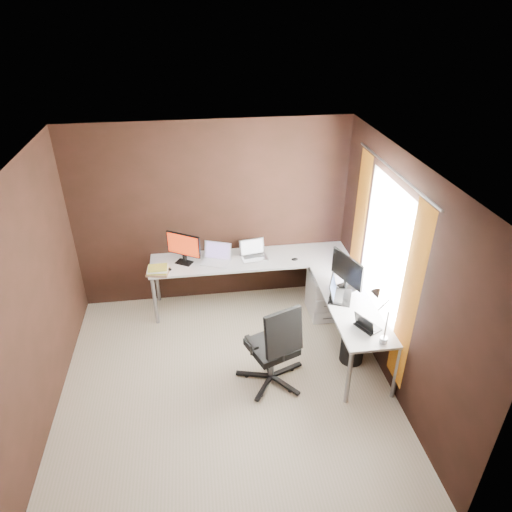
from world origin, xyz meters
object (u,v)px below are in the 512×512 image
(laptop_silver, at_px, (253,253))
(laptop_black_big, at_px, (338,293))
(monitor_left, at_px, (184,247))
(office_chair, at_px, (273,360))
(laptop_white, at_px, (217,258))
(desk_lamp, at_px, (380,309))
(monitor_right, at_px, (347,271))
(laptop_black_small, at_px, (366,325))
(wastebasket, at_px, (352,349))
(drawer_pedestal, at_px, (325,294))
(book_stack, at_px, (158,270))

(laptop_silver, bearing_deg, laptop_black_big, -60.38)
(monitor_left, distance_m, office_chair, 1.89)
(laptop_white, bearing_deg, laptop_silver, 26.93)
(desk_lamp, xyz_separation_m, office_chair, (-0.99, 0.28, -0.79))
(monitor_right, height_order, laptop_black_small, monitor_right)
(monitor_left, relative_size, desk_lamp, 0.71)
(office_chair, distance_m, wastebasket, 1.01)
(drawer_pedestal, bearing_deg, laptop_black_big, -96.74)
(laptop_black_small, bearing_deg, office_chair, 56.26)
(laptop_black_small, height_order, desk_lamp, desk_lamp)
(laptop_silver, height_order, laptop_black_small, laptop_silver)
(laptop_silver, relative_size, laptop_black_big, 0.88)
(monitor_left, relative_size, monitor_right, 0.82)
(laptop_white, distance_m, book_stack, 0.77)
(monitor_left, distance_m, laptop_black_big, 2.04)
(desk_lamp, bearing_deg, monitor_left, 150.51)
(monitor_left, xyz_separation_m, book_stack, (-0.34, -0.22, -0.19))
(drawer_pedestal, height_order, book_stack, book_stack)
(laptop_black_small, relative_size, office_chair, 0.29)
(wastebasket, bearing_deg, desk_lamp, -88.25)
(laptop_black_big, bearing_deg, monitor_right, -20.91)
(laptop_black_big, xyz_separation_m, desk_lamp, (0.16, -0.77, 0.32))
(laptop_white, bearing_deg, laptop_black_big, -15.87)
(drawer_pedestal, xyz_separation_m, laptop_white, (-1.41, 0.34, 0.48))
(office_chair, bearing_deg, laptop_white, 87.27)
(monitor_right, distance_m, wastebasket, 0.93)
(monitor_right, xyz_separation_m, book_stack, (-2.23, 0.67, -0.21))
(laptop_black_small, bearing_deg, laptop_black_big, -14.92)
(laptop_silver, distance_m, laptop_black_small, 1.92)
(laptop_silver, bearing_deg, office_chair, -98.44)
(book_stack, xyz_separation_m, office_chair, (1.25, -1.31, -0.46))
(laptop_black_big, relative_size, laptop_black_small, 1.37)
(laptop_black_big, bearing_deg, monitor_left, 82.26)
(laptop_silver, xyz_separation_m, laptop_black_big, (0.84, -1.06, 0.00))
(laptop_black_small, bearing_deg, monitor_left, 21.56)
(laptop_white, relative_size, laptop_black_big, 1.02)
(laptop_silver, bearing_deg, desk_lamp, -70.04)
(office_chair, height_order, wastebasket, office_chair)
(drawer_pedestal, xyz_separation_m, laptop_silver, (-0.92, 0.39, 0.48))
(monitor_right, bearing_deg, book_stack, 52.83)
(laptop_black_small, relative_size, book_stack, 1.01)
(laptop_silver, relative_size, desk_lamp, 0.63)
(laptop_black_small, bearing_deg, wastebasket, -30.50)
(desk_lamp, bearing_deg, laptop_black_big, 115.91)
(monitor_right, distance_m, laptop_black_big, 0.29)
(monitor_left, relative_size, wastebasket, 1.32)
(laptop_black_small, bearing_deg, laptop_silver, 3.01)
(monitor_left, bearing_deg, book_stack, -115.69)
(laptop_black_big, bearing_deg, wastebasket, -129.00)
(laptop_white, bearing_deg, drawer_pedestal, 7.68)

